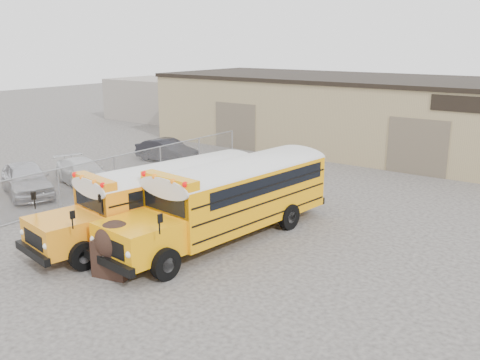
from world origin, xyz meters
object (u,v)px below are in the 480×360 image
Objects in this scene: school_bus_right at (323,166)px; car_dark at (167,151)px; tarp_bundle at (116,247)px; car_white at (83,172)px; car_silver at (27,179)px; school_bus_left at (265,169)px.

school_bus_right reaches higher than car_dark.
tarp_bundle is (-1.46, -10.52, -0.76)m from school_bus_right.
car_white is (-10.89, -4.44, -1.01)m from school_bus_right.
car_white is at bearing -157.80° from school_bus_right.
tarp_bundle is 10.56m from car_silver.
school_bus_left is at bearing -38.07° from car_silver.
school_bus_right is 11.81m from car_white.
car_silver is 1.04× the size of car_white.
car_white is 6.18m from car_dark.
car_silver reaches higher than car_dark.
school_bus_left is at bearing -109.96° from car_dark.
car_silver is 1.10× the size of car_dark.
school_bus_left is 2.55m from school_bus_right.
car_silver reaches higher than car_white.
car_silver is at bearing -175.37° from car_white.
school_bus_left reaches higher than car_dark.
car_silver is 8.90m from car_dark.
school_bus_right is at bearing -51.16° from car_white.
car_dark is at bearing 171.09° from school_bus_right.
car_white is at bearing 147.23° from tarp_bundle.
car_dark is at bearing 18.38° from car_white.
car_dark is (-0.19, 6.18, 0.05)m from car_white.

